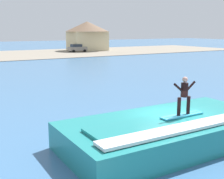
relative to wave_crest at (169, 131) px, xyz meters
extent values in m
plane|color=#3E6995|center=(0.49, 0.51, -0.63)|extent=(260.00, 260.00, 0.00)
cube|color=teal|center=(0.00, 0.05, -0.04)|extent=(9.72, 4.54, 1.19)
cube|color=teal|center=(0.00, -0.52, 0.62)|extent=(8.26, 2.04, 0.13)
cube|color=white|center=(0.00, -1.43, 0.65)|extent=(8.75, 0.82, 0.12)
cube|color=#33A5CC|center=(0.46, -0.29, 0.74)|extent=(2.22, 0.50, 0.06)
cube|color=black|center=(0.46, -0.29, 0.76)|extent=(2.04, 0.07, 0.01)
cylinder|color=black|center=(0.23, -0.31, 1.17)|extent=(0.16, 0.16, 0.81)
cylinder|color=black|center=(0.79, -0.31, 1.17)|extent=(0.16, 0.16, 0.81)
cylinder|color=black|center=(0.51, -0.31, 1.89)|extent=(0.32, 0.32, 0.63)
sphere|color=tan|center=(0.51, -0.31, 2.36)|extent=(0.24, 0.24, 0.24)
cylinder|color=black|center=(0.13, -0.31, 2.04)|extent=(0.50, 0.10, 0.41)
cylinder|color=black|center=(0.89, -0.31, 2.04)|extent=(0.50, 0.10, 0.41)
cube|color=gray|center=(19.81, 54.61, 0.14)|extent=(4.33, 1.73, 0.90)
cube|color=#262D38|center=(19.48, 54.61, 0.91)|extent=(2.38, 1.56, 0.64)
cylinder|color=black|center=(21.22, 55.53, -0.31)|extent=(0.64, 0.22, 0.64)
cylinder|color=black|center=(21.22, 53.69, -0.31)|extent=(0.64, 0.22, 0.64)
cylinder|color=black|center=(18.40, 55.53, -0.31)|extent=(0.64, 0.22, 0.64)
cylinder|color=black|center=(18.40, 53.69, -0.31)|extent=(0.64, 0.22, 0.64)
cube|color=beige|center=(23.76, 57.45, 1.74)|extent=(8.62, 6.62, 4.74)
cone|color=brown|center=(23.76, 57.45, 5.32)|extent=(10.68, 10.68, 2.43)
camera|label=1|loc=(-8.72, -9.70, 4.48)|focal=47.59mm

